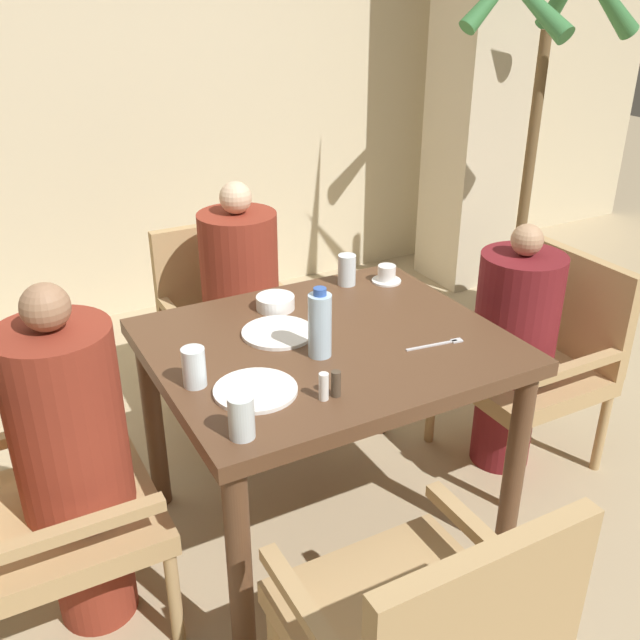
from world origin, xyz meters
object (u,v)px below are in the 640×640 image
at_px(diner_in_left_chair, 74,461).
at_px(bowl_small, 275,302).
at_px(water_bottle, 320,324).
at_px(diner_in_far_chair, 241,309).
at_px(glass_tall_far, 347,270).
at_px(glass_tall_mid, 241,417).
at_px(diner_in_right_chair, 513,347).
at_px(chair_left_side, 29,507).
at_px(teacup_with_saucer, 387,275).
at_px(chair_near_corner, 426,630).
at_px(plate_main_left, 278,332).
at_px(chair_far_side, 230,319).
at_px(potted_palm, 527,172).
at_px(chair_right_side, 538,353).
at_px(plate_main_right, 255,390).
at_px(glass_tall_near, 194,367).

relative_size(diner_in_left_chair, bowl_small, 8.27).
bearing_deg(water_bottle, diner_in_far_chair, 85.14).
bearing_deg(glass_tall_far, diner_in_far_chair, 127.33).
distance_m(diner_in_far_chair, glass_tall_mid, 1.23).
bearing_deg(diner_in_right_chair, chair_left_side, -180.00).
bearing_deg(chair_left_side, glass_tall_mid, -35.56).
height_order(teacup_with_saucer, bowl_small, teacup_with_saucer).
xyz_separation_m(teacup_with_saucer, glass_tall_mid, (-0.89, -0.69, 0.03)).
distance_m(diner_in_right_chair, teacup_with_saucer, 0.57).
distance_m(diner_in_right_chair, bowl_small, 0.96).
bearing_deg(diner_in_right_chair, water_bottle, -174.79).
height_order(diner_in_right_chair, glass_tall_far, diner_in_right_chair).
bearing_deg(diner_in_right_chair, chair_near_corner, -140.01).
distance_m(diner_in_far_chair, plate_main_left, 0.68).
xyz_separation_m(chair_far_side, diner_in_far_chair, (-0.00, -0.14, 0.11)).
bearing_deg(water_bottle, glass_tall_mid, -142.92).
xyz_separation_m(chair_far_side, potted_palm, (1.83, 0.17, 0.40)).
relative_size(plate_main_left, teacup_with_saucer, 2.13).
xyz_separation_m(diner_in_right_chair, bowl_small, (-0.88, 0.30, 0.26)).
relative_size(diner_in_right_chair, plate_main_left, 4.26).
height_order(diner_in_far_chair, potted_palm, potted_palm).
bearing_deg(chair_far_side, diner_in_far_chair, -90.00).
bearing_deg(bowl_small, chair_far_side, 85.54).
distance_m(chair_right_side, plate_main_left, 1.15).
relative_size(chair_right_side, plate_main_right, 3.55).
relative_size(diner_in_left_chair, teacup_with_saucer, 9.96).
bearing_deg(glass_tall_mid, diner_in_far_chair, 67.88).
height_order(diner_in_far_chair, teacup_with_saucer, diner_in_far_chair).
distance_m(teacup_with_saucer, glass_tall_far, 0.16).
distance_m(chair_right_side, chair_near_corner, 1.49).
height_order(diner_in_left_chair, glass_tall_mid, diner_in_left_chair).
bearing_deg(chair_right_side, chair_left_side, 180.00).
bearing_deg(bowl_small, chair_near_corner, -98.54).
bearing_deg(glass_tall_far, water_bottle, -128.66).
relative_size(water_bottle, glass_tall_far, 1.92).
bearing_deg(diner_in_left_chair, teacup_with_saucer, 13.92).
height_order(chair_right_side, plate_main_right, chair_right_side).
xyz_separation_m(chair_near_corner, potted_palm, (2.05, 1.94, 0.40)).
xyz_separation_m(bowl_small, glass_tall_mid, (-0.41, -0.67, 0.04)).
bearing_deg(chair_far_side, bowl_small, -94.46).
bearing_deg(glass_tall_near, plate_main_left, 27.22).
distance_m(water_bottle, glass_tall_far, 0.58).
height_order(diner_in_left_chair, bowl_small, diner_in_left_chair).
bearing_deg(potted_palm, plate_main_right, -150.20).
distance_m(diner_in_far_chair, bowl_small, 0.50).
distance_m(chair_right_side, plate_main_right, 1.36).
bearing_deg(potted_palm, bowl_small, -158.05).
height_order(chair_far_side, glass_tall_near, glass_tall_near).
height_order(potted_palm, water_bottle, potted_palm).
bearing_deg(glass_tall_far, diner_in_right_chair, -33.93).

